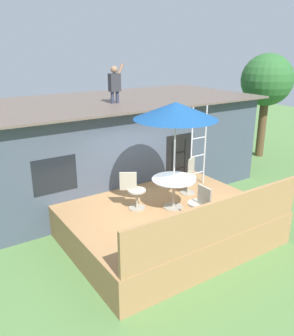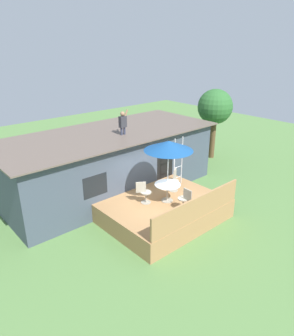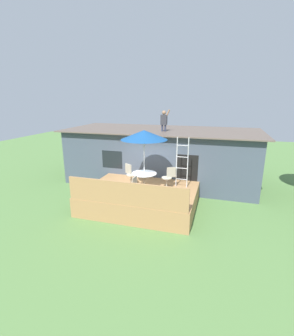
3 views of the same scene
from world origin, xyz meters
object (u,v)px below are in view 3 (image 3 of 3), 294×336
patio_chair_right (168,178)px  patio_chair_near (136,187)px  step_ladder (182,163)px  patio_umbrella (144,135)px  patio_chair_left (130,175)px  patio_table (144,177)px  person_figure (164,119)px

patio_chair_right → patio_chair_near: same height
step_ladder → patio_chair_near: (-1.49, -1.78, -0.64)m
patio_umbrella → patio_chair_left: 2.12m
step_ladder → patio_chair_right: step_ladder is taller
patio_chair_right → step_ladder: bearing=178.7°
patio_umbrella → step_ladder: size_ratio=1.15×
patio_table → patio_chair_near: bearing=-91.9°
step_ladder → patio_chair_right: size_ratio=2.39×
patio_table → patio_chair_left: patio_chair_left is taller
patio_chair_right → patio_table: bearing=0.0°
patio_table → patio_chair_left: size_ratio=1.13×
patio_table → patio_chair_right: (0.92, 0.53, -0.13)m
patio_table → person_figure: bearing=87.6°
step_ladder → patio_chair_near: size_ratio=2.39×
person_figure → patio_chair_near: person_figure is taller
patio_table → step_ladder: bearing=29.3°
person_figure → patio_chair_right: size_ratio=1.21×
person_figure → patio_chair_near: size_ratio=1.21×
patio_umbrella → person_figure: (0.13, 3.01, 0.38)m
patio_chair_near → person_figure: bearing=-0.4°
patio_chair_right → patio_chair_left: bearing=-28.5°
patio_table → patio_chair_left: (-0.81, 0.49, -0.13)m
patio_table → patio_chair_right: bearing=29.8°
patio_chair_right → patio_chair_near: (-0.96, -1.50, 0.00)m
person_figure → patio_chair_right: 3.45m
patio_chair_right → patio_chair_near: size_ratio=1.00×
person_figure → patio_chair_left: (-0.94, -2.52, -2.27)m
patio_table → patio_umbrella: size_ratio=0.41×
person_figure → patio_umbrella: bearing=-92.4°
step_ladder → patio_chair_right: bearing=-151.6°
patio_chair_right → patio_umbrella: bearing=0.0°
person_figure → patio_chair_near: bearing=-92.3°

